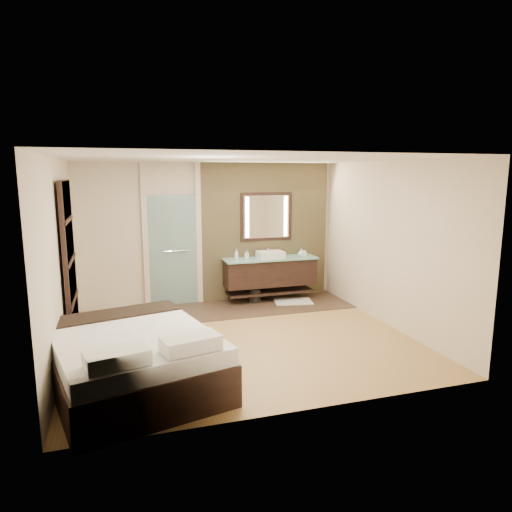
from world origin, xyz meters
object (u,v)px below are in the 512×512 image
object	(u,v)px
bed	(133,359)
waste_bin	(255,296)
mirror_unit	(266,217)
vanity	(270,272)

from	to	relation	value
bed	waste_bin	size ratio (longest dim) A/B	9.04
mirror_unit	waste_bin	bearing A→B (deg)	-137.57
vanity	mirror_unit	xyz separation A→B (m)	(0.00, 0.24, 1.07)
vanity	waste_bin	xyz separation A→B (m)	(-0.34, -0.07, -0.44)
mirror_unit	waste_bin	xyz separation A→B (m)	(-0.34, -0.31, -1.51)
mirror_unit	waste_bin	size ratio (longest dim) A/B	3.82
vanity	bed	xyz separation A→B (m)	(-2.75, -3.08, -0.23)
bed	vanity	bearing A→B (deg)	34.58
bed	mirror_unit	bearing A→B (deg)	36.69
waste_bin	mirror_unit	bearing A→B (deg)	42.43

